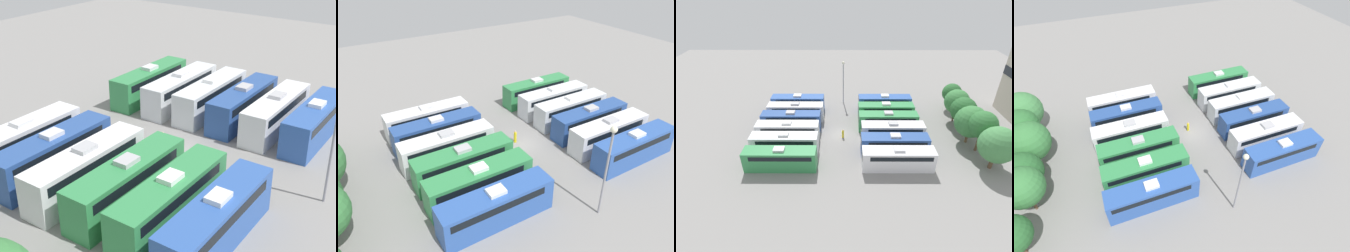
# 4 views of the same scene
# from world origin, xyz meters

# --- Properties ---
(ground_plane) EXTENTS (113.55, 113.55, 0.00)m
(ground_plane) POSITION_xyz_m (0.00, 0.00, 0.00)
(ground_plane) COLOR gray
(bus_0) EXTENTS (2.59, 10.86, 3.72)m
(bus_0) POSITION_xyz_m (-9.27, -8.97, 1.85)
(bus_0) COLOR #2D56A8
(bus_0) RESTS_ON ground_plane
(bus_1) EXTENTS (2.59, 10.86, 3.72)m
(bus_1) POSITION_xyz_m (-5.53, -8.85, 1.85)
(bus_1) COLOR silver
(bus_1) RESTS_ON ground_plane
(bus_2) EXTENTS (2.59, 10.86, 3.72)m
(bus_2) POSITION_xyz_m (-1.93, -9.11, 1.85)
(bus_2) COLOR #284C93
(bus_2) RESTS_ON ground_plane
(bus_3) EXTENTS (2.59, 10.86, 3.72)m
(bus_3) POSITION_xyz_m (1.75, -9.09, 1.85)
(bus_3) COLOR silver
(bus_3) RESTS_ON ground_plane
(bus_4) EXTENTS (2.59, 10.86, 3.72)m
(bus_4) POSITION_xyz_m (5.43, -8.94, 1.85)
(bus_4) COLOR silver
(bus_4) RESTS_ON ground_plane
(bus_5) EXTENTS (2.59, 10.86, 3.72)m
(bus_5) POSITION_xyz_m (9.42, -8.80, 1.85)
(bus_5) COLOR #338C4C
(bus_5) RESTS_ON ground_plane
(bus_6) EXTENTS (2.59, 10.86, 3.72)m
(bus_6) POSITION_xyz_m (-9.27, 9.21, 1.85)
(bus_6) COLOR #2D56A8
(bus_6) RESTS_ON ground_plane
(bus_7) EXTENTS (2.59, 10.86, 3.72)m
(bus_7) POSITION_xyz_m (-5.56, 8.97, 1.85)
(bus_7) COLOR #338C4C
(bus_7) RESTS_ON ground_plane
(bus_8) EXTENTS (2.59, 10.86, 3.72)m
(bus_8) POSITION_xyz_m (-1.81, 8.91, 1.85)
(bus_8) COLOR #338C4C
(bus_8) RESTS_ON ground_plane
(bus_9) EXTENTS (2.59, 10.86, 3.72)m
(bus_9) POSITION_xyz_m (1.92, 9.19, 1.85)
(bus_9) COLOR silver
(bus_9) RESTS_ON ground_plane
(bus_10) EXTENTS (2.59, 10.86, 3.72)m
(bus_10) POSITION_xyz_m (5.69, 8.94, 1.85)
(bus_10) COLOR #284C93
(bus_10) RESTS_ON ground_plane
(bus_11) EXTENTS (2.59, 10.86, 3.72)m
(bus_11) POSITION_xyz_m (9.37, 8.91, 1.85)
(bus_11) COLOR silver
(bus_11) RESTS_ON ground_plane
(worker_person) EXTENTS (0.36, 0.36, 1.67)m
(worker_person) POSITION_xyz_m (1.02, 0.52, 0.78)
(worker_person) COLOR gold
(worker_person) RESTS_ON ground_plane
(light_pole) EXTENTS (0.60, 0.60, 9.45)m
(light_pole) POSITION_xyz_m (-13.41, 0.50, 6.24)
(light_pole) COLOR gray
(light_pole) RESTS_ON ground_plane
(tree_1) EXTENTS (4.69, 4.69, 6.61)m
(tree_1) POSITION_xyz_m (-5.07, 22.40, 4.26)
(tree_1) COLOR brown
(tree_1) RESTS_ON ground_plane
(tree_2) EXTENTS (4.73, 4.73, 6.24)m
(tree_2) POSITION_xyz_m (-2.39, 22.74, 3.87)
(tree_2) COLOR brown
(tree_2) RESTS_ON ground_plane
(tree_3) EXTENTS (5.44, 5.44, 6.86)m
(tree_3) POSITION_xyz_m (2.36, 22.13, 4.13)
(tree_3) COLOR brown
(tree_3) RESTS_ON ground_plane
(tree_4) EXTENTS (4.52, 4.52, 7.26)m
(tree_4) POSITION_xyz_m (4.81, 22.80, 4.98)
(tree_4) COLOR brown
(tree_4) RESTS_ON ground_plane
(tree_5) EXTENTS (5.48, 5.48, 7.04)m
(tree_5) POSITION_xyz_m (9.28, 23.12, 4.28)
(tree_5) COLOR brown
(tree_5) RESTS_ON ground_plane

